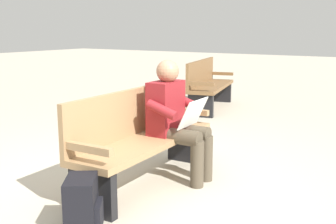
{
  "coord_description": "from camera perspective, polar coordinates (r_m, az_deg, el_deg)",
  "views": [
    {
      "loc": [
        3.13,
        2.22,
        1.48
      ],
      "look_at": [
        -0.13,
        0.15,
        0.7
      ],
      "focal_mm": 44.72,
      "sensor_mm": 36.0,
      "label": 1
    }
  ],
  "objects": [
    {
      "name": "ground_plane",
      "position": [
        4.11,
        -2.81,
        -9.7
      ],
      "size": [
        40.0,
        40.0,
        0.0
      ],
      "primitive_type": "plane",
      "color": "#B7AD99"
    },
    {
      "name": "bench_near",
      "position": [
        4.01,
        -3.73,
        -3.37
      ],
      "size": [
        1.82,
        0.55,
        0.9
      ],
      "rotation": [
        0.0,
        0.0,
        0.04
      ],
      "color": "#9E7A51",
      "rests_on": "ground"
    },
    {
      "name": "person_seated",
      "position": [
        4.07,
        1.07,
        -0.67
      ],
      "size": [
        0.58,
        0.58,
        1.18
      ],
      "rotation": [
        0.0,
        0.0,
        0.04
      ],
      "color": "maroon",
      "rests_on": "ground"
    },
    {
      "name": "backpack",
      "position": [
        3.14,
        -11.58,
        -12.6
      ],
      "size": [
        0.38,
        0.36,
        0.43
      ],
      "rotation": [
        0.0,
        0.0,
        0.62
      ],
      "color": "black",
      "rests_on": "ground"
    },
    {
      "name": "bench_far",
      "position": [
        7.8,
        5.48,
        3.81
      ],
      "size": [
        1.86,
        0.89,
        0.9
      ],
      "rotation": [
        0.0,
        0.0,
        0.24
      ],
      "color": "brown",
      "rests_on": "ground"
    }
  ]
}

